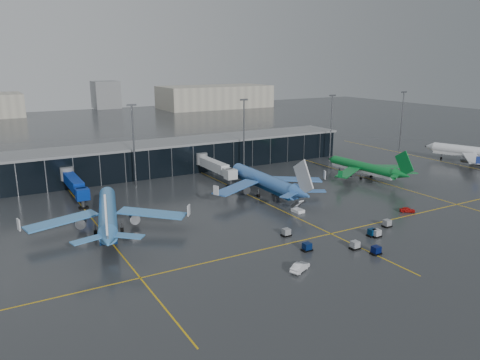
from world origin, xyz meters
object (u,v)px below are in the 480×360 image
airliner_klm_near (264,172)px  airliner_ba (477,146)px  mobile_airstair (298,209)px  service_van_white (300,267)px  baggage_carts (352,238)px  airliner_arkefly (107,203)px  service_van_red (407,210)px  airliner_aer_lingus (363,161)px

airliner_klm_near → airliner_ba: bearing=-1.5°
mobile_airstair → service_van_white: (-20.91, -28.63, 0.05)m
airliner_ba → service_van_white: 123.63m
baggage_carts → service_van_white: size_ratio=5.56×
airliner_arkefly → service_van_white: 47.83m
airliner_ba → mobile_airstair: size_ratio=12.73×
airliner_ba → baggage_carts: size_ratio=1.58×
airliner_ba → airliner_klm_near: bearing=158.5°
airliner_arkefly → service_van_red: airliner_arkefly is taller
mobile_airstair → service_van_red: (24.74, -14.35, -0.10)m
airliner_arkefly → airliner_aer_lingus: size_ratio=1.19×
airliner_arkefly → airliner_klm_near: airliner_klm_near is taller
airliner_klm_near → airliner_ba: airliner_ba is taller
airliner_aer_lingus → mobile_airstair: (-41.36, -19.25, -4.80)m
airliner_aer_lingus → service_van_red: bearing=-119.7°
airliner_aer_lingus → service_van_white: 78.70m
airliner_klm_near → mobile_airstair: (-1.30, -18.75, -5.89)m
airliner_ba → service_van_white: (-115.94, -42.52, -5.92)m
airliner_arkefly → service_van_red: size_ratio=11.02×
airliner_arkefly → service_van_white: airliner_arkefly is taller
mobile_airstair → service_van_white: 35.46m
airliner_ba → airliner_arkefly: bearing=162.5°
service_van_red → airliner_arkefly: bearing=109.1°
service_van_red → service_van_white: (-45.66, -14.29, 0.15)m
airliner_arkefly → service_van_white: bearing=-43.4°
airliner_klm_near → airliner_ba: (93.72, -4.87, 0.07)m
baggage_carts → service_van_white: baggage_carts is taller
airliner_klm_near → baggage_carts: (-3.15, -40.88, -5.90)m
mobile_airstair → service_van_red: size_ratio=0.88×
airliner_arkefly → airliner_aer_lingus: bearing=19.3°
airliner_ba → service_van_red: bearing=-176.6°
airliner_aer_lingus → service_van_white: bearing=-145.8°
airliner_arkefly → airliner_aer_lingus: 88.06m
baggage_carts → mobile_airstair: mobile_airstair is taller
airliner_arkefly → mobile_airstair: airliner_arkefly is taller
airliner_arkefly → baggage_carts: size_ratio=1.56×
service_van_red → airliner_ba: bearing=-29.0°
airliner_aer_lingus → airliner_ba: 53.94m
service_van_red → service_van_white: 47.84m
airliner_arkefly → mobile_airstair: size_ratio=12.51×
airliner_arkefly → service_van_red: (71.08, -25.81, -5.96)m
airliner_arkefly → service_van_white: size_ratio=8.64×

